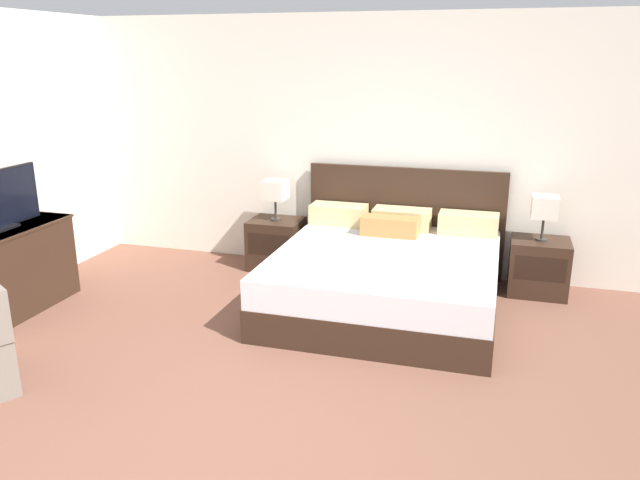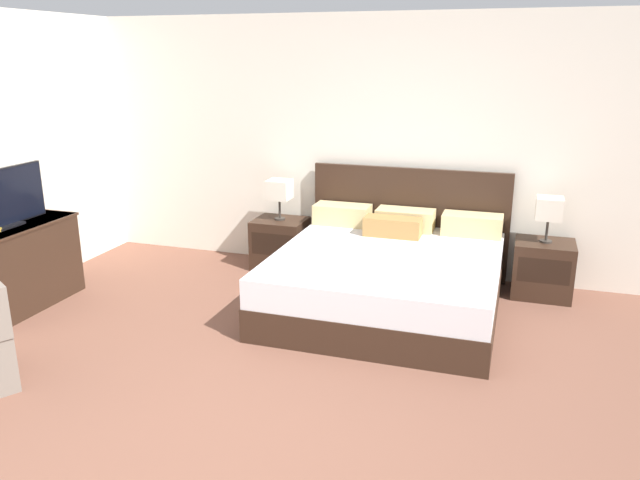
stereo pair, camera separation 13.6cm
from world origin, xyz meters
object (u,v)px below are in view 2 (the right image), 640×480
bed (388,275)px  tv (1,199)px  table_lamp_right (549,209)px  nightstand_right (543,269)px  nightstand_left (280,243)px  dresser (18,264)px  table_lamp_left (279,190)px

bed → tv: tv is taller
table_lamp_right → nightstand_right: bearing=-90.0°
nightstand_left → table_lamp_right: bearing=0.0°
nightstand_right → table_lamp_right: table_lamp_right is taller
bed → nightstand_right: bed is taller
nightstand_right → dresser: size_ratio=0.49×
nightstand_left → nightstand_right: (2.64, 0.00, 0.00)m
table_lamp_right → dresser: (-4.47, -1.72, -0.45)m
dresser → tv: bearing=-88.2°
table_lamp_right → dresser: table_lamp_right is taller
nightstand_left → table_lamp_left: (-0.00, 0.00, 0.58)m
tv → nightstand_left: bearing=44.5°
tv → bed: bearing=19.0°
table_lamp_right → nightstand_left: bearing=-180.0°
table_lamp_left → tv: size_ratio=0.44×
table_lamp_left → tv: tv is taller
table_lamp_left → tv: (-1.83, -1.80, 0.17)m
bed → table_lamp_left: bearing=151.6°
tv → table_lamp_right: bearing=21.9°
bed → table_lamp_left: size_ratio=4.87×
bed → nightstand_right: (1.32, 0.71, -0.03)m
dresser → tv: size_ratio=1.15×
table_lamp_right → dresser: size_ratio=0.38×
nightstand_right → dresser: bearing=-159.0°
nightstand_right → nightstand_left: bearing=180.0°
nightstand_right → table_lamp_left: table_lamp_left is taller
nightstand_right → table_lamp_left: 2.70m
bed → table_lamp_right: bearing=28.4°
nightstand_left → bed: bearing=-28.3°
table_lamp_left → dresser: (-1.83, -1.72, -0.45)m
table_lamp_left → dresser: size_ratio=0.38×
bed → dresser: 3.31m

